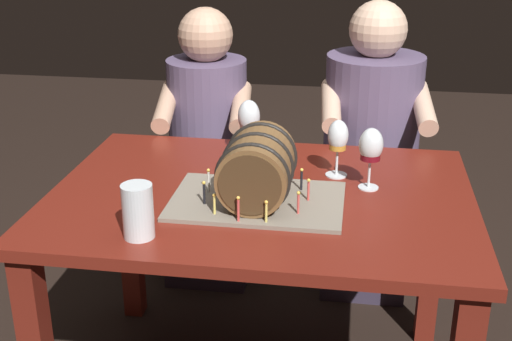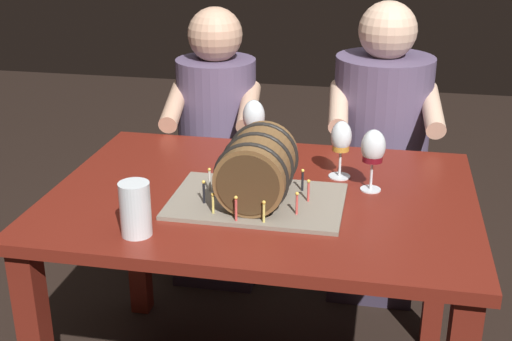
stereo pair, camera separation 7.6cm
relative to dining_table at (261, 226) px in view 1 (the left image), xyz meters
name	(u,v)px [view 1 (the left image)]	position (x,y,z in m)	size (l,w,h in m)	color
dining_table	(261,226)	(0.00, 0.00, 0.00)	(1.25, 0.90, 0.73)	maroon
barrel_cake	(256,172)	(0.00, -0.08, 0.21)	(0.49, 0.33, 0.21)	gray
wine_glass_white	(249,119)	(-0.08, 0.29, 0.24)	(0.07, 0.07, 0.20)	white
wine_glass_red	(371,148)	(0.31, 0.08, 0.24)	(0.07, 0.07, 0.19)	white
wine_glass_amber	(338,139)	(0.21, 0.17, 0.23)	(0.07, 0.07, 0.18)	white
beer_pint	(138,213)	(-0.27, -0.33, 0.18)	(0.08, 0.08, 0.14)	white
person_seated_left	(209,161)	(-0.33, 0.74, -0.09)	(0.39, 0.48, 1.16)	#372D40
person_seated_right	(370,159)	(0.33, 0.74, -0.05)	(0.43, 0.50, 1.20)	#372D40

